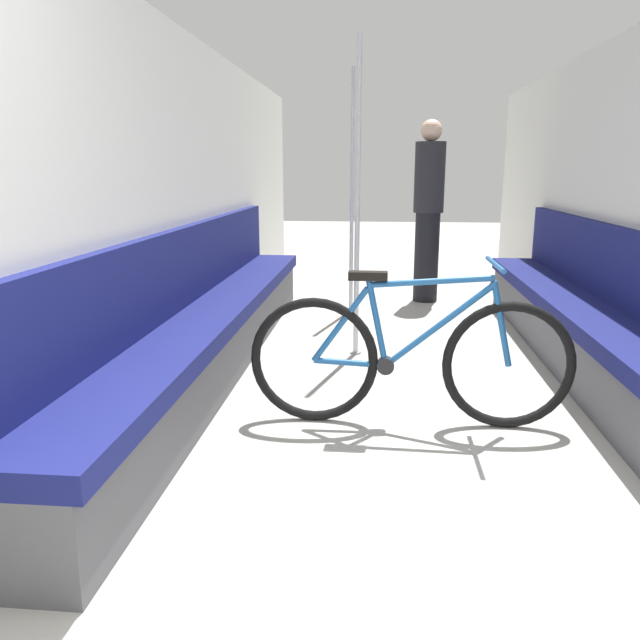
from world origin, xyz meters
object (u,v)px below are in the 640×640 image
at_px(bench_seat_row_right, 598,334).
at_px(grab_pole_far, 352,198).
at_px(bench_seat_row_left, 212,325).
at_px(bicycle, 410,359).
at_px(grab_pole_near, 358,207).
at_px(passenger_standing, 428,209).

distance_m(bench_seat_row_right, grab_pole_far, 2.61).
height_order(bench_seat_row_left, bicycle, bench_seat_row_left).
height_order(bench_seat_row_right, grab_pole_far, grab_pole_far).
height_order(grab_pole_near, passenger_standing, grab_pole_near).
height_order(grab_pole_near, grab_pole_far, same).
bearing_deg(bench_seat_row_left, grab_pole_far, 65.72).
relative_size(bicycle, passenger_standing, 0.94).
distance_m(bench_seat_row_right, bicycle, 1.46).
bearing_deg(grab_pole_far, bench_seat_row_right, -48.69).
distance_m(bench_seat_row_left, passenger_standing, 2.97).
bearing_deg(bicycle, grab_pole_far, 105.51).
bearing_deg(bench_seat_row_left, bicycle, -32.17).
distance_m(bench_seat_row_left, grab_pole_far, 2.19).
relative_size(bench_seat_row_right, grab_pole_near, 2.16).
bearing_deg(grab_pole_near, bicycle, -75.59).
bearing_deg(bench_seat_row_right, grab_pole_far, 131.31).
bearing_deg(bench_seat_row_left, grab_pole_near, 26.71).
relative_size(bicycle, grab_pole_near, 0.77).
xyz_separation_m(bicycle, grab_pole_far, (-0.43, 2.67, 0.71)).
relative_size(bench_seat_row_left, bicycle, 2.81).
relative_size(bench_seat_row_right, grab_pole_far, 2.16).
relative_size(grab_pole_far, passenger_standing, 1.22).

